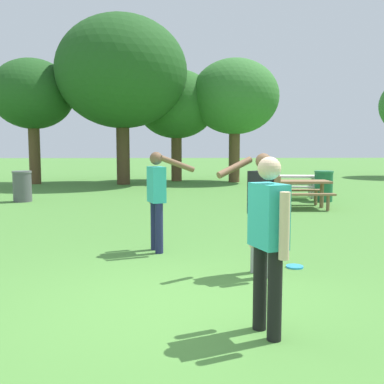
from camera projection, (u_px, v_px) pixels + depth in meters
ground_plane at (177, 305)px, 4.88m from camera, size 120.00×120.00×0.00m
person_thrower at (268, 234)px, 4.02m from camera, size 0.33×0.58×1.64m
person_catcher at (157, 194)px, 7.25m from camera, size 0.80×0.58×1.64m
person_bystander at (262, 204)px, 5.91m from camera, size 0.83×0.53×1.64m
frisbee at (295, 267)px, 6.37m from camera, size 0.25×0.25×0.03m
picnic_table_near at (298, 188)px, 12.47m from camera, size 1.75×1.47×0.77m
picnic_table_far at (292, 182)px, 14.68m from camera, size 1.89×1.65×0.77m
trash_can_beside_table at (22, 186)px, 13.87m from camera, size 0.59×0.59×0.96m
trash_can_further_along at (324, 186)px, 13.93m from camera, size 0.59×0.59×0.96m
tree_tall_left at (32, 95)px, 20.05m from camera, size 3.69×3.69×5.64m
tree_broad_center at (122, 73)px, 19.72m from camera, size 5.82×5.82×7.47m
tree_far_right at (176, 105)px, 21.74m from camera, size 3.93×3.93×5.44m
tree_slender_mid at (235, 97)px, 21.08m from camera, size 4.18×4.18×5.84m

